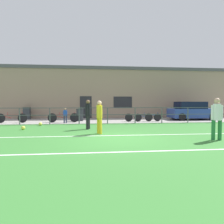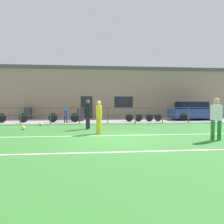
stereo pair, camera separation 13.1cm
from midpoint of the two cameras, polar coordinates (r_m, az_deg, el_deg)
The scene contains 19 objects.
ground at distance 8.39m, azimuth 2.45°, elevation -7.75°, with size 60.00×44.00×0.04m, color #387A33.
field_line_touchline at distance 9.20m, azimuth 1.72°, elevation -6.68°, with size 36.00×0.11×0.00m, color white.
field_line_hash at distance 6.25m, azimuth 5.34°, elevation -11.20°, with size 36.00×0.11×0.00m, color white.
pavement_strip at distance 16.77m, azimuth -1.61°, elevation -2.40°, with size 48.00×5.00×0.02m, color gray.
perimeter_fence at distance 14.23m, azimuth -0.92°, elevation -0.33°, with size 36.07×0.07×1.15m.
clubhouse_facade at distance 20.42m, azimuth -2.34°, elevation 5.48°, with size 28.00×2.56×4.97m.
player_goalkeeper at distance 11.32m, azimuth -6.57°, elevation -0.17°, with size 0.29×0.43×1.65m.
player_striker at distance 9.59m, azimuth -3.38°, elevation -0.88°, with size 0.28×0.41×1.59m.
player_winger at distance 8.97m, azimuth 27.92°, elevation -1.11°, with size 0.45×0.29×1.68m.
soccer_ball_match at distance 13.87m, azimuth -19.35°, elevation -3.21°, with size 0.22×0.22×0.22m, color #E5E04C.
soccer_ball_spare at distance 12.11m, azimuth -23.63°, elevation -4.13°, with size 0.22×0.22×0.22m, color #E5E04C.
spectator_child at distance 14.93m, azimuth -12.79°, elevation -0.69°, with size 0.29×0.19×1.08m.
parked_car_red at distance 18.78m, azimuth 22.18°, elevation 0.24°, with size 3.94×1.94×1.55m.
bicycle_parked_0 at distance 15.85m, azimuth 7.99°, elevation -1.51°, with size 2.23×0.04×0.72m.
bicycle_parked_1 at distance 15.55m, azimuth -13.29°, elevation -1.51°, with size 2.32×0.04×0.77m.
bicycle_parked_2 at distance 16.04m, azimuth 10.51°, elevation -1.50°, with size 2.19×0.04×0.71m.
bicycle_parked_3 at distance 16.45m, azimuth -26.28°, elevation -1.50°, with size 2.23×0.04×0.77m.
trash_bin_0 at distance 19.44m, azimuth -22.61°, elevation -0.30°, with size 0.60×0.51×1.06m.
trash_bin_1 at distance 16.42m, azimuth -8.75°, elevation -0.77°, with size 0.55×0.46×0.98m.
Camera 2 is at (-1.09, -8.17, 1.50)m, focal length 32.13 mm.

